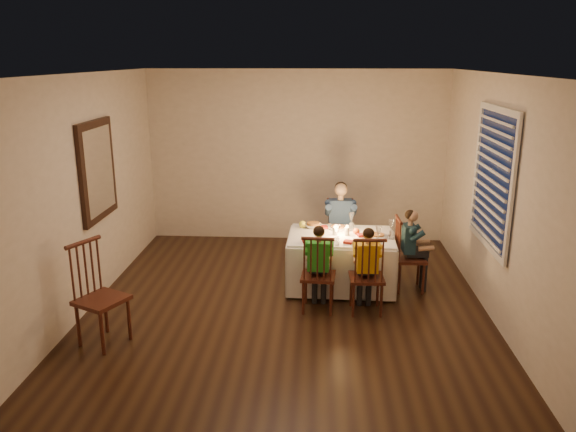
# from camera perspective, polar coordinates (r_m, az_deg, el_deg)

# --- Properties ---
(ground) EXTENTS (5.00, 5.00, 0.00)m
(ground) POSITION_cam_1_polar(r_m,az_deg,el_deg) (6.57, -0.05, -9.04)
(ground) COLOR black
(ground) RESTS_ON ground
(wall_left) EXTENTS (0.02, 5.00, 2.60)m
(wall_left) POSITION_cam_1_polar(r_m,az_deg,el_deg) (6.65, -19.83, 2.18)
(wall_left) COLOR beige
(wall_left) RESTS_ON ground
(wall_right) EXTENTS (0.02, 5.00, 2.60)m
(wall_right) POSITION_cam_1_polar(r_m,az_deg,el_deg) (6.42, 20.45, 1.66)
(wall_right) COLOR beige
(wall_right) RESTS_ON ground
(wall_back) EXTENTS (4.50, 0.02, 2.60)m
(wall_back) POSITION_cam_1_polar(r_m,az_deg,el_deg) (8.58, 0.88, 6.04)
(wall_back) COLOR beige
(wall_back) RESTS_ON ground
(ceiling) EXTENTS (5.00, 5.00, 0.00)m
(ceiling) POSITION_cam_1_polar(r_m,az_deg,el_deg) (5.96, -0.06, 14.28)
(ceiling) COLOR white
(ceiling) RESTS_ON wall_back
(dining_table) EXTENTS (1.32, 0.97, 0.64)m
(dining_table) POSITION_cam_1_polar(r_m,az_deg,el_deg) (6.93, 5.39, -3.47)
(dining_table) COLOR white
(dining_table) RESTS_ON ground
(chair_adult) EXTENTS (0.39, 0.37, 0.92)m
(chair_adult) POSITION_cam_1_polar(r_m,az_deg,el_deg) (7.78, 5.21, -5.02)
(chair_adult) COLOR #36110E
(chair_adult) RESTS_ON ground
(chair_near_left) EXTENTS (0.40, 0.39, 0.92)m
(chair_near_left) POSITION_cam_1_polar(r_m,az_deg,el_deg) (6.47, 3.04, -9.45)
(chair_near_left) COLOR #36110E
(chair_near_left) RESTS_ON ground
(chair_near_right) EXTENTS (0.39, 0.37, 0.92)m
(chair_near_right) POSITION_cam_1_polar(r_m,az_deg,el_deg) (6.48, 7.84, -9.57)
(chair_near_right) COLOR #36110E
(chair_near_right) RESTS_ON ground
(chair_end) EXTENTS (0.37, 0.39, 0.92)m
(chair_end) POSITION_cam_1_polar(r_m,az_deg,el_deg) (7.14, 12.09, -7.27)
(chair_end) COLOR #36110E
(chair_end) RESTS_ON ground
(chair_extra) EXTENTS (0.56, 0.57, 1.05)m
(chair_extra) POSITION_cam_1_polar(r_m,az_deg,el_deg) (6.06, -18.01, -12.14)
(chair_extra) COLOR #36110E
(chair_extra) RESTS_ON ground
(adult) EXTENTS (0.42, 0.38, 1.16)m
(adult) POSITION_cam_1_polar(r_m,az_deg,el_deg) (7.78, 5.21, -5.02)
(adult) COLOR navy
(adult) RESTS_ON ground
(child_green) EXTENTS (0.33, 0.31, 1.00)m
(child_green) POSITION_cam_1_polar(r_m,az_deg,el_deg) (6.47, 3.04, -9.45)
(child_green) COLOR green
(child_green) RESTS_ON ground
(child_yellow) EXTENTS (0.32, 0.29, 0.99)m
(child_yellow) POSITION_cam_1_polar(r_m,az_deg,el_deg) (6.48, 7.84, -9.57)
(child_yellow) COLOR yellow
(child_yellow) RESTS_ON ground
(child_teal) EXTENTS (0.30, 0.33, 1.01)m
(child_teal) POSITION_cam_1_polar(r_m,az_deg,el_deg) (7.14, 12.09, -7.27)
(child_teal) COLOR #1A3542
(child_teal) RESTS_ON ground
(setting_adult) EXTENTS (0.27, 0.27, 0.02)m
(setting_adult) POSITION_cam_1_polar(r_m,az_deg,el_deg) (7.12, 5.07, -1.21)
(setting_adult) COLOR silver
(setting_adult) RESTS_ON dining_table
(setting_green) EXTENTS (0.27, 0.27, 0.02)m
(setting_green) POSITION_cam_1_polar(r_m,az_deg,el_deg) (6.58, 3.49, -2.61)
(setting_green) COLOR silver
(setting_green) RESTS_ON dining_table
(setting_yellow) EXTENTS (0.27, 0.27, 0.02)m
(setting_yellow) POSITION_cam_1_polar(r_m,az_deg,el_deg) (6.59, 7.70, -2.70)
(setting_yellow) COLOR silver
(setting_yellow) RESTS_ON dining_table
(setting_teal) EXTENTS (0.27, 0.27, 0.02)m
(setting_teal) POSITION_cam_1_polar(r_m,az_deg,el_deg) (6.86, 9.00, -2.01)
(setting_teal) COLOR silver
(setting_teal) RESTS_ON dining_table
(candle_left) EXTENTS (0.06, 0.06, 0.10)m
(candle_left) POSITION_cam_1_polar(r_m,az_deg,el_deg) (6.85, 4.78, -1.54)
(candle_left) COLOR white
(candle_left) RESTS_ON dining_table
(candle_right) EXTENTS (0.06, 0.06, 0.10)m
(candle_right) POSITION_cam_1_polar(r_m,az_deg,el_deg) (6.85, 6.03, -1.57)
(candle_right) COLOR white
(candle_right) RESTS_ON dining_table
(squash) EXTENTS (0.09, 0.09, 0.09)m
(squash) POSITION_cam_1_polar(r_m,az_deg,el_deg) (7.12, 1.48, -0.85)
(squash) COLOR yellow
(squash) RESTS_ON dining_table
(orange_fruit) EXTENTS (0.08, 0.08, 0.08)m
(orange_fruit) POSITION_cam_1_polar(r_m,az_deg,el_deg) (6.90, 6.96, -1.55)
(orange_fruit) COLOR orange
(orange_fruit) RESTS_ON dining_table
(serving_bowl) EXTENTS (0.24, 0.24, 0.05)m
(serving_bowl) POSITION_cam_1_polar(r_m,az_deg,el_deg) (7.12, 2.59, -1.02)
(serving_bowl) COLOR silver
(serving_bowl) RESTS_ON dining_table
(wall_mirror) EXTENTS (0.06, 0.95, 1.15)m
(wall_mirror) POSITION_cam_1_polar(r_m,az_deg,el_deg) (6.86, -18.78, 4.40)
(wall_mirror) COLOR black
(wall_mirror) RESTS_ON wall_left
(window_blinds) EXTENTS (0.07, 1.34, 1.54)m
(window_blinds) POSITION_cam_1_polar(r_m,az_deg,el_deg) (6.45, 19.99, 3.60)
(window_blinds) COLOR black
(window_blinds) RESTS_ON wall_right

